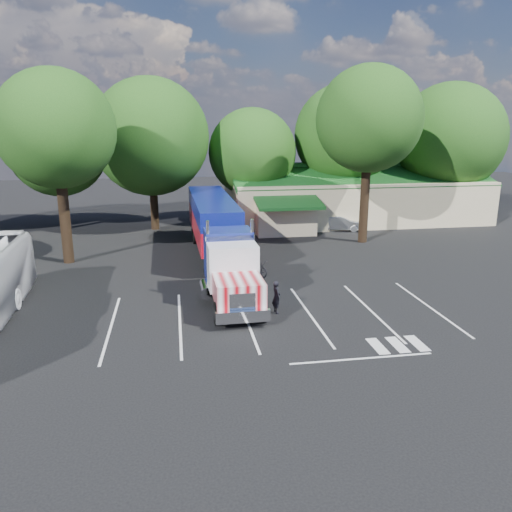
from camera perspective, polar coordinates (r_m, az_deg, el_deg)
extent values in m
plane|color=black|center=(30.09, -2.77, -2.89)|extent=(120.00, 120.00, 0.00)
cube|color=#C7B494|center=(50.07, 10.93, 6.43)|extent=(24.00, 11.00, 4.00)
cube|color=#154C1B|center=(47.54, 12.08, 8.97)|extent=(24.20, 6.25, 2.10)
cube|color=#154C1B|center=(52.02, 10.16, 9.56)|extent=(24.20, 6.25, 2.10)
cube|color=#C7B494|center=(42.52, 3.34, 4.36)|extent=(5.00, 2.50, 2.80)
cube|color=#154C1B|center=(41.01, 3.77, 6.09)|extent=(5.40, 3.19, 0.80)
cylinder|color=black|center=(47.84, -21.13, 5.30)|extent=(0.70, 0.70, 4.00)
sphere|color=#134313|center=(47.33, -21.73, 11.45)|extent=(8.40, 8.40, 8.40)
cylinder|color=black|center=(45.25, -11.55, 5.70)|extent=(0.70, 0.70, 4.30)
sphere|color=#134313|center=(44.71, -11.96, 13.18)|extent=(10.00, 10.00, 10.00)
cylinder|color=black|center=(47.11, -0.43, 5.93)|extent=(0.70, 0.70, 3.60)
sphere|color=#134313|center=(46.60, -0.44, 11.77)|extent=(8.00, 8.00, 8.00)
cylinder|color=black|center=(49.70, 9.86, 6.71)|extent=(0.70, 0.70, 4.50)
sphere|color=#134313|center=(49.22, 10.17, 13.46)|extent=(9.60, 9.60, 9.60)
cylinder|color=black|center=(52.81, 20.64, 6.12)|extent=(0.70, 0.70, 3.90)
sphere|color=#134313|center=(52.32, 21.24, 12.45)|extent=(10.40, 10.40, 10.40)
cylinder|color=black|center=(35.77, -21.00, 3.97)|extent=(0.70, 0.70, 6.00)
sphere|color=#134313|center=(35.22, -21.91, 13.34)|extent=(7.60, 7.60, 7.60)
cylinder|color=black|center=(40.23, 12.29, 6.11)|extent=(0.70, 0.70, 6.50)
sphere|color=#134313|center=(39.78, 12.80, 15.03)|extent=(8.00, 8.00, 8.00)
cube|color=black|center=(26.45, -2.77, -3.71)|extent=(1.14, 7.09, 0.25)
cube|color=white|center=(22.96, -1.48, -6.94)|extent=(2.53, 0.30, 0.56)
cube|color=white|center=(22.93, -1.57, -5.35)|extent=(1.21, 0.14, 0.91)
cube|color=silver|center=(23.95, -2.01, -3.94)|extent=(2.37, 2.47, 1.16)
cube|color=silver|center=(25.67, -2.68, -1.22)|extent=(2.56, 1.66, 2.32)
cube|color=black|center=(24.91, -2.49, -0.52)|extent=(2.33, 0.12, 1.01)
cube|color=white|center=(26.17, -2.97, 2.06)|extent=(2.63, 0.15, 0.25)
cube|color=navy|center=(27.36, -3.21, 0.24)|extent=(2.56, 2.07, 2.73)
cylinder|color=white|center=(26.28, -5.48, 0.37)|extent=(0.19, 0.19, 3.44)
cylinder|color=white|center=(26.56, -0.48, 0.60)|extent=(0.19, 0.19, 3.44)
cylinder|color=white|center=(26.41, -5.74, -3.80)|extent=(0.70, 1.63, 0.67)
cylinder|color=white|center=(26.75, 0.10, -3.48)|extent=(0.70, 1.63, 0.67)
cube|color=silver|center=(35.90, -4.99, 3.60)|extent=(2.87, 12.98, 1.52)
cube|color=navy|center=(35.65, -5.04, 5.75)|extent=(2.87, 12.98, 1.21)
cube|color=black|center=(40.30, -5.54, 2.94)|extent=(1.28, 3.56, 0.35)
cube|color=black|center=(30.90, -5.25, -1.08)|extent=(0.12, 0.12, 1.41)
cube|color=black|center=(31.05, -2.65, -0.95)|extent=(0.12, 0.12, 1.41)
cube|color=white|center=(42.65, -5.80, 3.05)|extent=(2.43, 0.17, 0.12)
cylinder|color=black|center=(23.67, -4.36, -6.56)|extent=(0.37, 1.12, 1.11)
cylinder|color=black|center=(23.96, 0.72, -6.24)|extent=(0.37, 1.12, 1.11)
cylinder|color=black|center=(28.03, -5.39, -3.11)|extent=(0.37, 1.12, 1.11)
cylinder|color=black|center=(28.27, -1.10, -2.88)|extent=(0.37, 1.12, 1.11)
cylinder|color=black|center=(29.08, -5.59, -2.44)|extent=(0.37, 1.12, 1.11)
cylinder|color=black|center=(29.32, -1.45, -2.22)|extent=(0.37, 1.12, 1.11)
cylinder|color=black|center=(39.51, -6.96, 2.20)|extent=(0.37, 1.12, 1.11)
cylinder|color=black|center=(39.68, -3.90, 2.34)|extent=(0.37, 1.12, 1.11)
cylinder|color=black|center=(40.69, -7.07, 2.58)|extent=(0.37, 1.12, 1.11)
cylinder|color=black|center=(40.86, -4.10, 2.70)|extent=(0.37, 1.12, 1.11)
imported|color=black|center=(24.95, 2.34, -4.68)|extent=(0.48, 0.66, 1.67)
imported|color=black|center=(31.14, 0.30, -1.30)|extent=(1.34, 1.99, 0.99)
imported|color=#A1A5A8|center=(44.61, 9.56, 3.74)|extent=(4.35, 2.45, 1.36)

